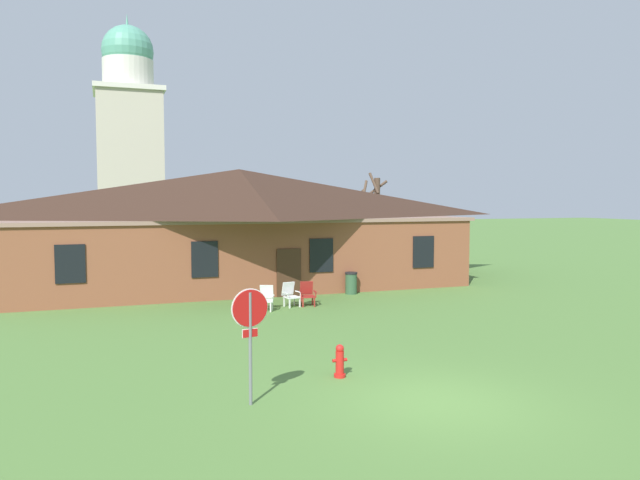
{
  "coord_description": "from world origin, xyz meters",
  "views": [
    {
      "loc": [
        -6.46,
        -10.58,
        4.22
      ],
      "look_at": [
        0.52,
        8.59,
        2.84
      ],
      "focal_mm": 33.39,
      "sensor_mm": 36.0,
      "label": 1
    }
  ],
  "objects": [
    {
      "name": "lawn_chair_left_end",
      "position": [
        1.1,
        11.68,
        0.5
      ],
      "size": [
        0.71,
        0.74,
        0.96
      ],
      "color": "maroon",
      "rests_on": "ground"
    },
    {
      "name": "bare_tree_beside_building",
      "position": [
        9.14,
        22.32,
        3.16
      ],
      "size": [
        2.06,
        2.17,
        5.87
      ],
      "color": "brown",
      "rests_on": "ground"
    },
    {
      "name": "brick_building",
      "position": [
        0.0,
        19.09,
        2.93
      ],
      "size": [
        21.4,
        10.4,
        5.76
      ],
      "color": "brown",
      "rests_on": "ground"
    },
    {
      "name": "ground_plane",
      "position": [
        0.0,
        0.0,
        0.0
      ],
      "size": [
        200.0,
        200.0,
        0.0
      ],
      "primitive_type": "plane",
      "color": "#517A38"
    },
    {
      "name": "trash_bin",
      "position": [
        3.9,
        13.79,
        0.5
      ],
      "size": [
        0.56,
        0.56,
        0.98
      ],
      "color": "#335638",
      "rests_on": "ground"
    },
    {
      "name": "stop_sign",
      "position": [
        -3.7,
        1.18,
        1.7
      ],
      "size": [
        0.8,
        0.17,
        2.42
      ],
      "color": "slate",
      "rests_on": "ground"
    },
    {
      "name": "dome_tower",
      "position": [
        -4.44,
        38.22,
        8.41
      ],
      "size": [
        5.18,
        5.18,
        18.47
      ],
      "color": "#BCB29E",
      "rests_on": "ground"
    },
    {
      "name": "fire_hydrant",
      "position": [
        -1.26,
        2.33,
        0.38
      ],
      "size": [
        0.36,
        0.28,
        0.79
      ],
      "color": "red",
      "rests_on": "ground"
    },
    {
      "name": "lawn_chair_near_door",
      "position": [
        0.42,
        11.74,
        0.5
      ],
      "size": [
        0.72,
        0.77,
        0.96
      ],
      "color": "white",
      "rests_on": "ground"
    },
    {
      "name": "lawn_chair_by_porch",
      "position": [
        -0.71,
        11.23,
        0.5
      ],
      "size": [
        0.79,
        0.84,
        0.96
      ],
      "color": "silver",
      "rests_on": "ground"
    }
  ]
}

